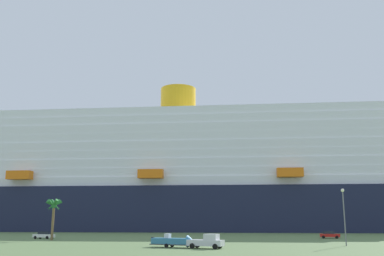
{
  "coord_description": "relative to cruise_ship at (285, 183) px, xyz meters",
  "views": [
    {
      "loc": [
        16.61,
        -82.82,
        4.71
      ],
      "look_at": [
        -2.52,
        27.85,
        27.95
      ],
      "focal_mm": 40.44,
      "sensor_mm": 36.0,
      "label": 1
    }
  ],
  "objects": [
    {
      "name": "parked_car_white_van",
      "position": [
        -55.72,
        -64.94,
        -15.78
      ],
      "size": [
        4.96,
        2.54,
        1.58
      ],
      "color": "white",
      "rests_on": "ground_plane"
    },
    {
      "name": "cruise_ship",
      "position": [
        0.0,
        0.0,
        0.0
      ],
      "size": [
        299.81,
        56.66,
        62.19
      ],
      "color": "#191E38",
      "rests_on": "ground_plane"
    },
    {
      "name": "ground_plane",
      "position": [
        -22.94,
        -44.13,
        -16.62
      ],
      "size": [
        600.0,
        600.0,
        0.0
      ],
      "primitive_type": "plane",
      "color": "#567042"
    },
    {
      "name": "parked_car_red_hatchback",
      "position": [
        7.28,
        -52.17,
        -15.78
      ],
      "size": [
        4.49,
        2.31,
        1.58
      ],
      "color": "red",
      "rests_on": "ground_plane"
    },
    {
      "name": "palm_tree",
      "position": [
        -51.05,
        -70.34,
        -9.98
      ],
      "size": [
        3.49,
        3.23,
        8.56
      ],
      "color": "brown",
      "rests_on": "ground_plane"
    },
    {
      "name": "pickup_truck",
      "position": [
        -15.76,
        -88.86,
        -15.57
      ],
      "size": [
        5.91,
        3.3,
        2.2
      ],
      "color": "silver",
      "rests_on": "ground_plane"
    },
    {
      "name": "small_boat_on_trailer",
      "position": [
        -21.03,
        -87.57,
        -15.66
      ],
      "size": [
        8.56,
        3.63,
        2.15
      ],
      "color": "#595960",
      "rests_on": "ground_plane"
    },
    {
      "name": "street_lamp",
      "position": [
        6.42,
        -78.88,
        -10.57
      ],
      "size": [
        0.56,
        0.56,
        9.52
      ],
      "color": "slate",
      "rests_on": "ground_plane"
    }
  ]
}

